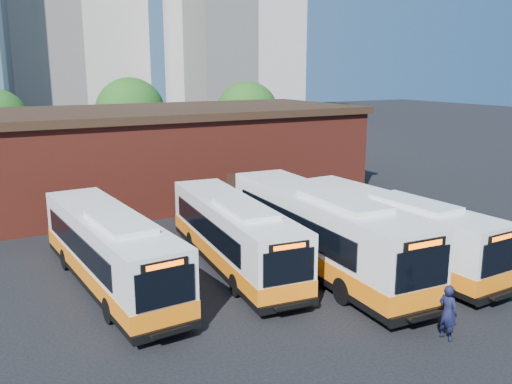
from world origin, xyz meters
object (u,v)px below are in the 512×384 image
bus_midwest (234,236)px  bus_east (389,231)px  bus_mideast (321,234)px  bus_west (110,253)px  transit_worker (448,312)px

bus_midwest → bus_east: 7.43m
bus_mideast → bus_east: bus_mideast is taller
bus_west → bus_east: bus_east is taller
bus_west → transit_worker: size_ratio=6.29×
transit_worker → bus_west: bearing=34.8°
bus_midwest → bus_east: bus_east is taller
bus_east → transit_worker: (-3.56, -6.81, -0.54)m
bus_midwest → bus_west: bearing=-177.9°
bus_west → bus_east: bearing=-18.8°
bus_midwest → transit_worker: (3.24, -9.82, -0.50)m
bus_east → transit_worker: bearing=-119.8°
bus_west → transit_worker: bearing=-52.5°
bus_midwest → transit_worker: bearing=-65.8°
bus_west → bus_mideast: (9.03, -2.60, 0.18)m
bus_midwest → bus_mideast: 4.07m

